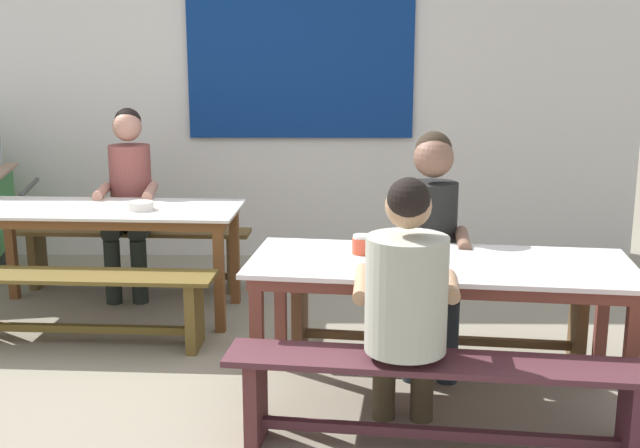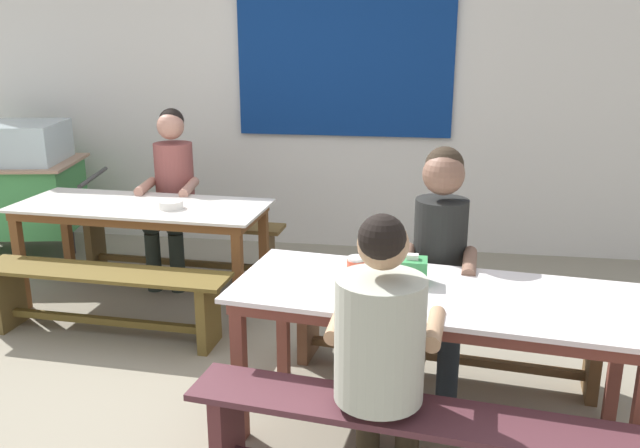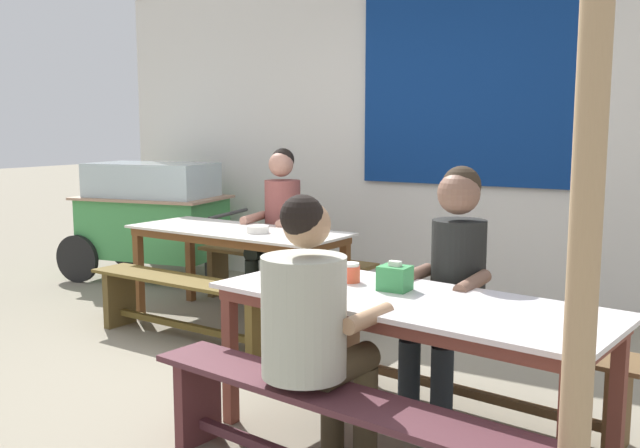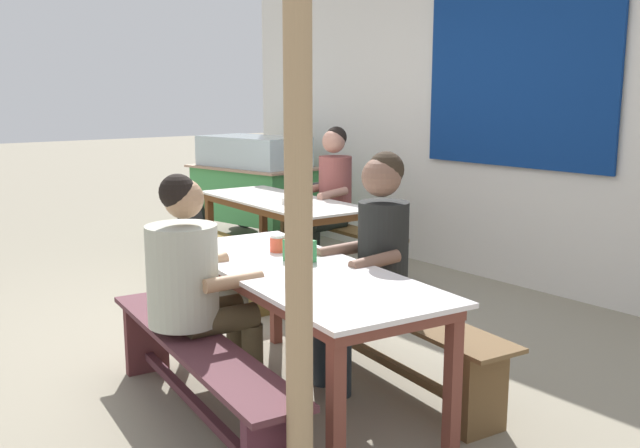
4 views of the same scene
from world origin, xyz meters
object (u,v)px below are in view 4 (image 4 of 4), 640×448
(person_near_front, at_px, (195,280))
(person_right_near_table, at_px, (372,253))
(dining_table_far, at_px, (281,208))
(tissue_box, at_px, (300,250))
(food_cart, at_px, (253,181))
(person_center_facing, at_px, (329,193))
(wooden_support_post, at_px, (299,253))
(bench_far_front, at_px, (222,258))
(dining_table_near, at_px, (298,281))
(bench_near_back, at_px, (386,329))
(condiment_jar, at_px, (278,243))
(bench_near_front, at_px, (196,367))
(bench_far_back, at_px, (335,240))
(soup_bowl, at_px, (291,200))

(person_near_front, relative_size, person_right_near_table, 0.95)
(dining_table_far, bearing_deg, tissue_box, -32.45)
(food_cart, relative_size, person_near_front, 1.46)
(person_center_facing, height_order, wooden_support_post, wooden_support_post)
(bench_far_front, xyz_separation_m, person_center_facing, (0.06, 1.06, 0.44))
(person_right_near_table, bearing_deg, food_cart, 156.65)
(dining_table_near, distance_m, tissue_box, 0.19)
(food_cart, xyz_separation_m, person_right_near_table, (3.68, -1.59, 0.08))
(person_right_near_table, bearing_deg, dining_table_far, 158.51)
(dining_table_far, relative_size, bench_near_back, 0.96)
(condiment_jar, distance_m, wooden_support_post, 1.49)
(bench_far_front, xyz_separation_m, bench_near_front, (1.94, -1.28, 0.01))
(bench_far_back, xyz_separation_m, bench_near_back, (2.02, -1.28, -0.01))
(dining_table_near, bearing_deg, tissue_box, 140.55)
(person_center_facing, bearing_deg, condiment_jar, -46.17)
(bench_near_front, height_order, tissue_box, tissue_box)
(tissue_box, bearing_deg, dining_table_far, 147.55)
(bench_near_front, height_order, food_cart, food_cart)
(bench_near_back, height_order, person_center_facing, person_center_facing)
(bench_near_back, relative_size, soup_bowl, 11.16)
(person_near_front, relative_size, condiment_jar, 12.66)
(bench_near_back, bearing_deg, person_center_facing, 148.95)
(wooden_support_post, bearing_deg, dining_table_near, 143.83)
(bench_far_back, height_order, bench_far_front, same)
(tissue_box, bearing_deg, wooden_support_post, -36.56)
(wooden_support_post, bearing_deg, bench_near_back, 123.70)
(food_cart, relative_size, condiment_jar, 18.55)
(bench_near_back, distance_m, tissue_box, 0.70)
(bench_near_back, relative_size, tissue_box, 12.92)
(bench_near_front, relative_size, condiment_jar, 19.20)
(bench_far_back, height_order, wooden_support_post, wooden_support_post)
(bench_near_back, bearing_deg, condiment_jar, -136.53)
(condiment_jar, bearing_deg, soup_bowl, 141.76)
(condiment_jar, bearing_deg, food_cart, 149.39)
(person_right_near_table, relative_size, condiment_jar, 13.33)
(food_cart, distance_m, person_center_facing, 1.74)
(bench_near_front, relative_size, soup_bowl, 11.37)
(dining_table_near, distance_m, person_near_front, 0.53)
(person_center_facing, height_order, person_near_front, person_center_facing)
(bench_far_back, bearing_deg, bench_near_front, -51.96)
(person_center_facing, xyz_separation_m, soup_bowl, (0.21, -0.56, 0.01))
(food_cart, bearing_deg, bench_far_front, -39.59)
(dining_table_far, height_order, bench_far_front, dining_table_far)
(bench_near_back, relative_size, person_center_facing, 1.39)
(condiment_jar, bearing_deg, tissue_box, -10.00)
(food_cart, bearing_deg, bench_near_back, -22.18)
(bench_far_back, xyz_separation_m, person_right_near_table, (1.97, -1.35, 0.43))
(bench_near_front, distance_m, food_cart, 4.47)
(dining_table_near, height_order, person_near_front, person_near_front)
(dining_table_far, bearing_deg, bench_near_back, -19.34)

